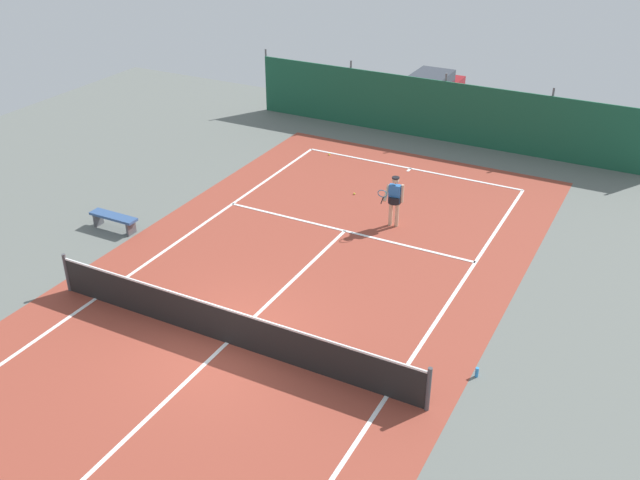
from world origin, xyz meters
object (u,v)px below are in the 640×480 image
Objects in this scene: courtside_bench at (114,219)px; water_bottle at (477,372)px; tennis_player at (394,198)px; tennis_ball_near_player at (354,194)px; tennis_ball_midcourt at (329,154)px; tennis_net at (226,325)px; parked_car at (431,92)px.

courtside_bench is 12.05m from water_bottle.
water_bottle is (4.45, -5.88, -0.84)m from tennis_player.
tennis_ball_near_player and tennis_ball_midcourt have the same top height.
tennis_net is 42.17× the size of water_bottle.
tennis_net reaches higher than tennis_ball_near_player.
tennis_ball_near_player is 3.62m from tennis_ball_midcourt.
courtside_bench is at bearing 171.92° from water_bottle.
tennis_ball_near_player is 9.83m from water_bottle.
parked_car is (-2.85, 11.11, -0.12)m from tennis_player.
water_bottle reaches higher than tennis_ball_near_player.
water_bottle is at bearing -66.62° from parked_car.
tennis_net is at bearing 72.93° from tennis_player.
tennis_ball_near_player is 1.00× the size of tennis_ball_midcourt.
tennis_net is at bearing -164.73° from water_bottle.
tennis_ball_midcourt is (-3.22, 11.68, -0.48)m from tennis_net.
tennis_player is 1.03× the size of courtside_bench.
tennis_net reaches higher than tennis_ball_midcourt.
parked_car is at bearing 113.27° from water_bottle.
tennis_net is 12.12m from tennis_ball_midcourt.
tennis_ball_near_player is 0.04× the size of courtside_bench.
tennis_net is 153.33× the size of tennis_ball_midcourt.
tennis_player is 2.70m from tennis_ball_near_player.
parked_car is at bearing 77.41° from tennis_ball_midcourt.
tennis_ball_midcourt is 0.28× the size of water_bottle.
tennis_player is 7.42m from water_bottle.
parked_car reaches higher than tennis_net.
tennis_net is at bearing -84.68° from parked_car.
tennis_player is 6.19m from tennis_ball_midcourt.
tennis_ball_midcourt is at bearing 105.41° from tennis_net.
tennis_ball_near_player is at bearing 46.33° from courtside_bench.
tennis_ball_midcourt is at bearing 130.48° from tennis_ball_near_player.
tennis_player is at bearing 29.26° from courtside_bench.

